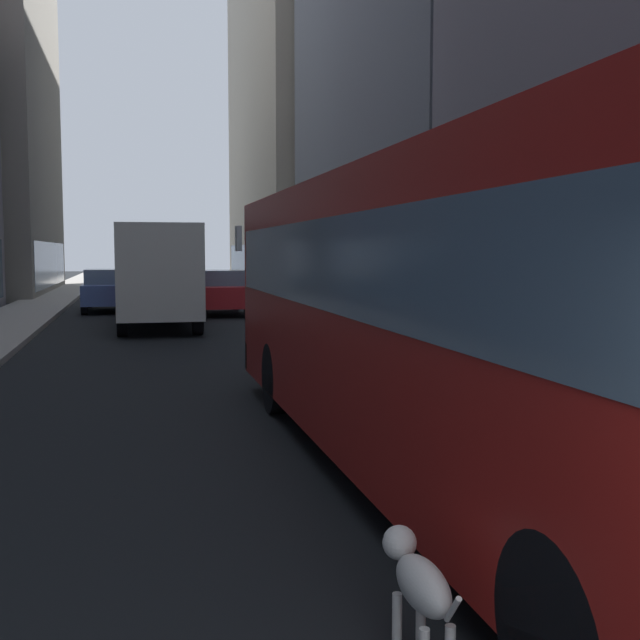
{
  "coord_description": "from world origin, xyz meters",
  "views": [
    {
      "loc": [
        -1.89,
        -0.78,
        2.29
      ],
      "look_at": [
        0.48,
        9.18,
        1.4
      ],
      "focal_mm": 44.12,
      "sensor_mm": 36.0,
      "label": 1
    }
  ],
  "objects_px": {
    "car_blue_hatchback": "(109,290)",
    "dalmatian_dog": "(418,583)",
    "transit_bus": "(451,303)",
    "box_truck": "(157,272)",
    "car_white_van": "(147,280)",
    "car_red_coupe": "(220,292)"
  },
  "relations": [
    {
      "from": "car_blue_hatchback",
      "to": "dalmatian_dog",
      "type": "relative_size",
      "value": 4.79
    },
    {
      "from": "car_blue_hatchback",
      "to": "dalmatian_dog",
      "type": "bearing_deg",
      "value": -85.06
    },
    {
      "from": "car_blue_hatchback",
      "to": "transit_bus",
      "type": "bearing_deg",
      "value": -80.55
    },
    {
      "from": "transit_bus",
      "to": "box_truck",
      "type": "bearing_deg",
      "value": 98.0
    },
    {
      "from": "car_blue_hatchback",
      "to": "box_truck",
      "type": "distance_m",
      "value": 7.2
    },
    {
      "from": "car_white_van",
      "to": "dalmatian_dog",
      "type": "relative_size",
      "value": 4.18
    },
    {
      "from": "car_blue_hatchback",
      "to": "car_red_coupe",
      "type": "xyz_separation_m",
      "value": [
        4.0,
        -2.45,
        -0.0
      ]
    },
    {
      "from": "car_blue_hatchback",
      "to": "car_white_van",
      "type": "relative_size",
      "value": 1.14
    },
    {
      "from": "car_blue_hatchback",
      "to": "box_truck",
      "type": "xyz_separation_m",
      "value": [
        1.6,
        -6.97,
        0.84
      ]
    },
    {
      "from": "car_blue_hatchback",
      "to": "car_red_coupe",
      "type": "distance_m",
      "value": 4.69
    },
    {
      "from": "transit_bus",
      "to": "car_white_van",
      "type": "bearing_deg",
      "value": 93.93
    },
    {
      "from": "car_red_coupe",
      "to": "car_white_van",
      "type": "bearing_deg",
      "value": 100.2
    },
    {
      "from": "car_white_van",
      "to": "car_blue_hatchback",
      "type": "bearing_deg",
      "value": -98.36
    },
    {
      "from": "transit_bus",
      "to": "car_blue_hatchback",
      "type": "xyz_separation_m",
      "value": [
        -4.0,
        24.04,
        -0.95
      ]
    },
    {
      "from": "transit_bus",
      "to": "dalmatian_dog",
      "type": "bearing_deg",
      "value": -115.13
    },
    {
      "from": "box_truck",
      "to": "car_white_van",
      "type": "bearing_deg",
      "value": 90.0
    },
    {
      "from": "transit_bus",
      "to": "dalmatian_dog",
      "type": "relative_size",
      "value": 11.98
    },
    {
      "from": "car_blue_hatchback",
      "to": "box_truck",
      "type": "height_order",
      "value": "box_truck"
    },
    {
      "from": "car_blue_hatchback",
      "to": "car_white_van",
      "type": "height_order",
      "value": "same"
    },
    {
      "from": "car_blue_hatchback",
      "to": "car_white_van",
      "type": "bearing_deg",
      "value": 81.64
    },
    {
      "from": "car_red_coupe",
      "to": "box_truck",
      "type": "height_order",
      "value": "box_truck"
    },
    {
      "from": "dalmatian_dog",
      "to": "car_red_coupe",
      "type": "bearing_deg",
      "value": 86.29
    }
  ]
}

